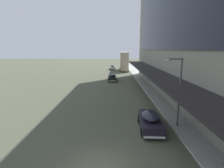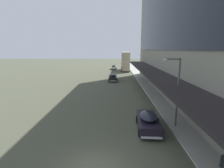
# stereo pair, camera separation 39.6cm
# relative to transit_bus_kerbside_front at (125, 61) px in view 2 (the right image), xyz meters

# --- Properties ---
(transit_bus_kerbside_front) EXTENTS (2.87, 9.43, 5.97)m
(transit_bus_kerbside_front) POSITION_rel_transit_bus_kerbside_front_xyz_m (0.00, 0.00, 0.00)
(transit_bus_kerbside_front) COLOR tan
(transit_bus_kerbside_front) RESTS_ON ground
(sedan_lead_mid) EXTENTS (2.01, 4.82, 1.51)m
(sedan_lead_mid) POSITION_rel_transit_bus_kerbside_front_xyz_m (-3.77, 4.05, -2.48)
(sedan_lead_mid) COLOR beige
(sedan_lead_mid) RESTS_ON ground
(sedan_second_mid) EXTENTS (2.01, 4.65, 1.64)m
(sedan_second_mid) POSITION_rel_transit_bus_kerbside_front_xyz_m (-0.32, -42.38, -2.42)
(sedan_second_mid) COLOR black
(sedan_second_mid) RESTS_ON ground
(sedan_second_near) EXTENTS (1.99, 4.65, 1.58)m
(sedan_second_near) POSITION_rel_transit_bus_kerbside_front_xyz_m (-3.76, -18.62, -2.44)
(sedan_second_near) COLOR black
(sedan_second_near) RESTS_ON ground
(street_lamp) EXTENTS (1.50, 0.28, 6.01)m
(street_lamp) POSITION_rel_transit_bus_kerbside_front_xyz_m (2.02, -41.95, 0.48)
(street_lamp) COLOR #4C4C51
(street_lamp) RESTS_ON sidewalk_kerb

